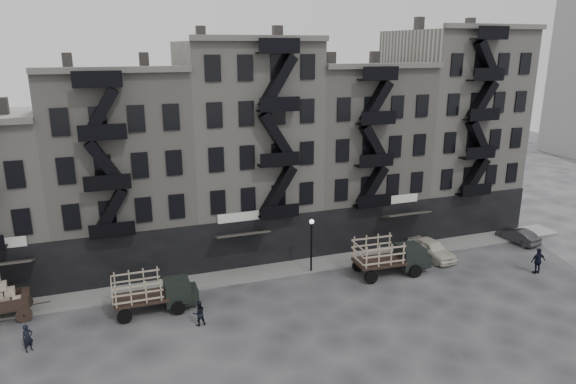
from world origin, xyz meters
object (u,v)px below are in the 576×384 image
object	(u,v)px
pedestrian_mid	(199,313)
stake_truck_west	(152,290)
stake_truck_east	(390,254)
pedestrian_west	(28,338)
car_far	(518,236)
policeman	(538,261)
car_east	(431,249)

from	to	relation	value
pedestrian_mid	stake_truck_west	bearing A→B (deg)	-51.81
stake_truck_east	pedestrian_west	bearing A→B (deg)	-172.32
pedestrian_west	pedestrian_mid	world-z (taller)	pedestrian_west
car_far	pedestrian_mid	bearing A→B (deg)	2.11
car_far	policeman	bearing A→B (deg)	52.39
stake_truck_west	car_east	bearing A→B (deg)	3.73
car_far	policeman	xyz separation A→B (m)	(-3.35, -5.56, 0.38)
stake_truck_east	car_far	xyz separation A→B (m)	(14.00, 1.90, -1.02)
pedestrian_mid	car_east	bearing A→B (deg)	-172.30
stake_truck_west	pedestrian_mid	size ratio (longest dim) A/B	3.29
stake_truck_west	car_east	distance (m)	22.24
car_east	pedestrian_west	world-z (taller)	pedestrian_west
car_east	pedestrian_west	xyz separation A→B (m)	(-29.30, -3.65, 0.04)
stake_truck_west	pedestrian_west	xyz separation A→B (m)	(-7.12, -2.31, -0.70)
policeman	pedestrian_mid	bearing A→B (deg)	1.90
pedestrian_west	policeman	xyz separation A→B (m)	(35.14, -1.59, 0.19)
stake_truck_east	car_east	distance (m)	5.15
pedestrian_mid	policeman	bearing A→B (deg)	173.38
car_east	policeman	bearing A→B (deg)	-49.07
car_far	pedestrian_mid	world-z (taller)	pedestrian_mid
car_far	pedestrian_mid	xyz separation A→B (m)	(-28.87, -4.41, 0.18)
stake_truck_east	pedestrian_mid	distance (m)	15.10
pedestrian_west	policeman	world-z (taller)	policeman
stake_truck_east	car_east	bearing A→B (deg)	20.87
pedestrian_west	pedestrian_mid	xyz separation A→B (m)	(9.61, -0.43, -0.01)
policeman	car_east	bearing A→B (deg)	-37.45
pedestrian_mid	car_far	bearing A→B (deg)	-175.34
stake_truck_east	pedestrian_west	size ratio (longest dim) A/B	3.59
stake_truck_east	car_east	size ratio (longest dim) A/B	1.29
pedestrian_west	stake_truck_west	bearing A→B (deg)	-15.72
stake_truck_west	pedestrian_west	distance (m)	7.52
car_east	pedestrian_west	distance (m)	29.53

